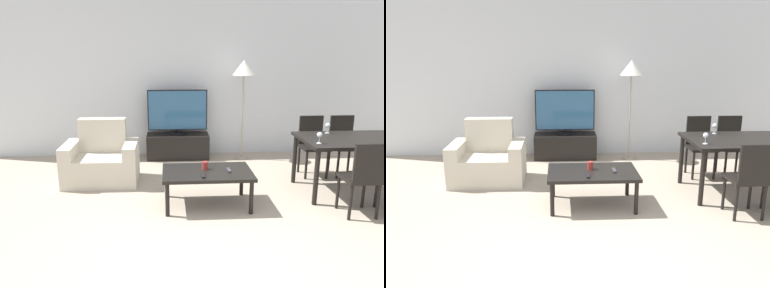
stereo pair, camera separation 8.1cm
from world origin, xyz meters
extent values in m
plane|color=tan|center=(0.00, 0.00, 0.00)|extent=(18.00, 18.00, 0.00)
cube|color=silver|center=(0.00, 3.67, 1.35)|extent=(7.74, 0.06, 2.70)
cube|color=beige|center=(-1.30, 2.19, 0.20)|extent=(0.69, 0.73, 0.40)
cube|color=beige|center=(-1.30, 2.46, 0.65)|extent=(0.69, 0.20, 0.50)
cube|color=beige|center=(-1.74, 2.19, 0.29)|extent=(0.18, 0.73, 0.58)
cube|color=beige|center=(-0.87, 2.19, 0.29)|extent=(0.18, 0.73, 0.58)
cube|color=black|center=(-0.16, 3.38, 0.22)|extent=(1.09, 0.44, 0.43)
cylinder|color=black|center=(-0.16, 3.38, 0.45)|extent=(0.32, 0.32, 0.03)
cylinder|color=black|center=(-0.16, 3.38, 0.49)|extent=(0.04, 0.04, 0.05)
cube|color=black|center=(-0.16, 3.38, 0.86)|extent=(1.04, 0.04, 0.70)
cube|color=#2D5B84|center=(-0.16, 3.36, 0.86)|extent=(1.00, 0.01, 0.67)
cube|color=black|center=(0.14, 1.27, 0.43)|extent=(1.10, 0.70, 0.04)
cylinder|color=black|center=(-0.35, 0.97, 0.20)|extent=(0.05, 0.05, 0.41)
cylinder|color=black|center=(0.64, 0.97, 0.20)|extent=(0.05, 0.05, 0.41)
cylinder|color=black|center=(-0.35, 1.57, 0.20)|extent=(0.05, 0.05, 0.41)
cylinder|color=black|center=(0.64, 1.57, 0.20)|extent=(0.05, 0.05, 0.41)
cube|color=black|center=(2.13, 1.59, 0.73)|extent=(1.39, 0.93, 0.04)
cylinder|color=black|center=(1.49, 1.19, 0.36)|extent=(0.06, 0.06, 0.71)
cylinder|color=black|center=(1.49, 1.99, 0.36)|extent=(0.06, 0.06, 0.71)
cylinder|color=black|center=(2.77, 1.99, 0.36)|extent=(0.06, 0.06, 0.71)
cube|color=black|center=(1.89, 0.90, 0.45)|extent=(0.40, 0.40, 0.04)
cylinder|color=black|center=(1.72, 1.06, 0.21)|extent=(0.04, 0.04, 0.43)
cylinder|color=black|center=(2.05, 1.06, 0.21)|extent=(0.04, 0.04, 0.43)
cylinder|color=black|center=(1.72, 0.73, 0.21)|extent=(0.04, 0.04, 0.43)
cylinder|color=black|center=(2.05, 0.73, 0.21)|extent=(0.04, 0.04, 0.43)
cube|color=black|center=(1.89, 0.71, 0.68)|extent=(0.37, 0.04, 0.44)
cube|color=black|center=(2.37, 2.28, 0.45)|extent=(0.40, 0.40, 0.04)
cylinder|color=black|center=(2.21, 2.12, 0.21)|extent=(0.04, 0.04, 0.43)
cylinder|color=black|center=(2.54, 2.12, 0.21)|extent=(0.04, 0.04, 0.43)
cylinder|color=black|center=(2.21, 2.45, 0.21)|extent=(0.04, 0.04, 0.43)
cylinder|color=black|center=(2.54, 2.45, 0.21)|extent=(0.04, 0.04, 0.43)
cube|color=black|center=(2.37, 2.47, 0.68)|extent=(0.37, 0.04, 0.44)
cylinder|color=black|center=(2.21, 1.06, 0.21)|extent=(0.04, 0.04, 0.43)
cube|color=black|center=(1.89, 2.28, 0.45)|extent=(0.40, 0.40, 0.04)
cylinder|color=black|center=(1.72, 2.12, 0.21)|extent=(0.04, 0.04, 0.43)
cylinder|color=black|center=(2.05, 2.12, 0.21)|extent=(0.04, 0.04, 0.43)
cylinder|color=black|center=(1.72, 2.45, 0.21)|extent=(0.04, 0.04, 0.43)
cylinder|color=black|center=(2.05, 2.45, 0.21)|extent=(0.04, 0.04, 0.43)
cube|color=black|center=(1.89, 2.47, 0.68)|extent=(0.37, 0.04, 0.44)
cylinder|color=gray|center=(0.97, 3.27, 0.01)|extent=(0.24, 0.24, 0.02)
cylinder|color=gray|center=(0.97, 3.27, 0.75)|extent=(0.02, 0.02, 1.44)
cone|color=white|center=(0.97, 3.27, 1.59)|extent=(0.38, 0.38, 0.25)
cube|color=#38383D|center=(0.41, 1.25, 0.46)|extent=(0.04, 0.15, 0.02)
cube|color=black|center=(0.08, 1.07, 0.46)|extent=(0.04, 0.15, 0.02)
cylinder|color=maroon|center=(0.12, 1.33, 0.50)|extent=(0.07, 0.07, 0.10)
cylinder|color=silver|center=(1.90, 1.91, 0.76)|extent=(0.06, 0.06, 0.01)
cylinder|color=silver|center=(1.90, 1.91, 0.79)|extent=(0.01, 0.01, 0.07)
sphere|color=silver|center=(1.90, 1.91, 0.86)|extent=(0.07, 0.07, 0.07)
cylinder|color=silver|center=(1.56, 1.35, 0.76)|extent=(0.06, 0.06, 0.01)
cylinder|color=silver|center=(1.56, 1.35, 0.79)|extent=(0.01, 0.01, 0.07)
sphere|color=silver|center=(1.56, 1.35, 0.86)|extent=(0.07, 0.07, 0.07)
camera|label=1|loc=(-0.33, -3.08, 1.91)|focal=35.00mm
camera|label=2|loc=(-0.25, -3.08, 1.91)|focal=35.00mm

